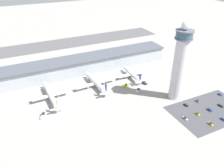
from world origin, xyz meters
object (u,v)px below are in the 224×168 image
(service_truck_catering, at_px, (144,82))
(car_maroon_suv, at_px, (185,118))
(airplane_gate_bravo, at_px, (96,83))
(car_blue_compact, at_px, (210,124))
(car_grey_coupe, at_px, (223,119))
(car_white_wagon, at_px, (210,110))
(car_yellow_taxi, at_px, (198,101))
(airplane_gate_alpha, at_px, (51,95))
(car_green_van, at_px, (186,105))
(control_tower, at_px, (180,63))
(car_black_suv, at_px, (220,94))
(service_truck_fuel, at_px, (43,115))
(service_truck_baggage, at_px, (138,90))
(airplane_gate_charlie, at_px, (132,74))
(service_truck_water, at_px, (126,85))
(car_navy_sedan, at_px, (220,106))
(car_silver_sedan, at_px, (197,114))

(service_truck_catering, height_order, car_maroon_suv, service_truck_catering)
(airplane_gate_bravo, bearing_deg, car_blue_compact, -57.17)
(car_grey_coupe, bearing_deg, car_white_wagon, 90.30)
(service_truck_catering, distance_m, car_yellow_taxi, 52.74)
(airplane_gate_alpha, distance_m, car_green_van, 115.43)
(control_tower, distance_m, car_black_suv, 53.66)
(car_yellow_taxi, bearing_deg, service_truck_fuel, 163.55)
(service_truck_catering, distance_m, service_truck_fuel, 99.08)
(airplane_gate_alpha, relative_size, car_maroon_suv, 10.31)
(car_blue_compact, height_order, car_black_suv, car_blue_compact)
(airplane_gate_bravo, xyz_separation_m, service_truck_baggage, (32.11, -24.01, -3.22))
(airplane_gate_charlie, relative_size, car_blue_compact, 7.93)
(airplane_gate_alpha, height_order, service_truck_baggage, airplane_gate_alpha)
(control_tower, relative_size, car_blue_compact, 15.11)
(airplane_gate_bravo, relative_size, airplane_gate_charlie, 1.21)
(airplane_gate_alpha, bearing_deg, service_truck_catering, -7.10)
(control_tower, xyz_separation_m, car_black_suv, (39.68, -15.18, -32.77))
(control_tower, relative_size, service_truck_water, 9.99)
(airplane_gate_alpha, height_order, car_blue_compact, airplane_gate_alpha)
(airplane_gate_alpha, relative_size, service_truck_fuel, 5.44)
(service_truck_baggage, relative_size, car_navy_sedan, 1.38)
(car_yellow_taxi, height_order, car_navy_sedan, car_yellow_taxi)
(control_tower, bearing_deg, car_maroon_suv, -112.87)
(service_truck_fuel, bearing_deg, car_grey_coupe, -27.11)
(airplane_gate_bravo, relative_size, car_black_suv, 10.42)
(car_yellow_taxi, bearing_deg, car_white_wagon, -91.76)
(service_truck_fuel, relative_size, car_black_suv, 2.04)
(car_grey_coupe, bearing_deg, airplane_gate_alpha, 143.32)
(service_truck_catering, distance_m, car_black_suv, 69.32)
(airplane_gate_bravo, relative_size, service_truck_baggage, 6.40)
(service_truck_baggage, relative_size, car_maroon_suv, 1.51)
(car_silver_sedan, distance_m, car_white_wagon, 12.55)
(car_grey_coupe, bearing_deg, car_green_van, 115.75)
(control_tower, relative_size, car_green_van, 16.31)
(airplane_gate_alpha, distance_m, car_grey_coupe, 140.71)
(car_blue_compact, distance_m, car_grey_coupe, 12.75)
(control_tower, distance_m, service_truck_water, 56.18)
(car_green_van, bearing_deg, car_silver_sedan, -89.24)
(car_navy_sedan, distance_m, car_maroon_suv, 37.92)
(airplane_gate_charlie, xyz_separation_m, car_maroon_suv, (4.07, -75.15, -3.55))
(service_truck_baggage, height_order, car_navy_sedan, service_truck_baggage)
(airplane_gate_alpha, relative_size, service_truck_catering, 5.86)
(car_maroon_suv, xyz_separation_m, car_grey_coupe, (25.23, -13.27, -0.09))
(airplane_gate_bravo, bearing_deg, car_black_suv, -32.83)
(car_yellow_taxi, xyz_separation_m, car_navy_sedan, (12.34, -13.14, -0.05))
(car_blue_compact, bearing_deg, car_yellow_taxi, 63.65)
(service_truck_baggage, distance_m, car_black_suv, 73.41)
(service_truck_catering, bearing_deg, car_navy_sedan, -57.93)
(car_silver_sedan, bearing_deg, airplane_gate_charlie, 102.55)
(airplane_gate_bravo, xyz_separation_m, car_black_suv, (95.24, -61.46, -3.53))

